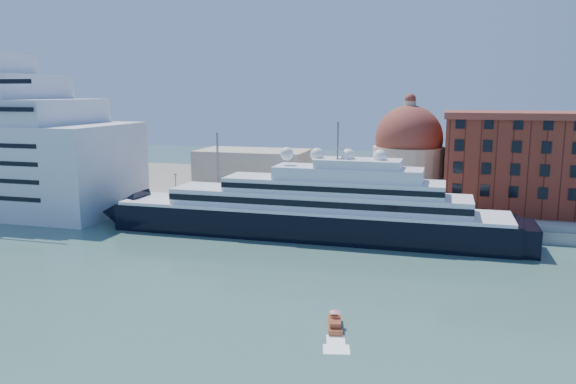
% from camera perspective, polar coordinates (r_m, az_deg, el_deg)
% --- Properties ---
extents(ground, '(400.00, 400.00, 0.00)m').
position_cam_1_polar(ground, '(97.72, -3.60, -7.60)').
color(ground, '#325750').
rests_on(ground, ground).
extents(quay, '(180.00, 10.00, 2.50)m').
position_cam_1_polar(quay, '(128.85, 1.38, -2.65)').
color(quay, gray).
rests_on(quay, ground).
extents(land, '(260.00, 72.00, 2.00)m').
position_cam_1_polar(land, '(168.19, 4.84, 0.25)').
color(land, slate).
rests_on(land, ground).
extents(quay_fence, '(180.00, 0.10, 1.20)m').
position_cam_1_polar(quay_fence, '(124.20, 0.87, -2.26)').
color(quay_fence, slate).
rests_on(quay_fence, quay).
extents(superyacht, '(93.37, 12.94, 27.90)m').
position_cam_1_polar(superyacht, '(117.36, 0.68, -2.13)').
color(superyacht, black).
rests_on(superyacht, ground).
extents(service_barge, '(11.17, 3.85, 2.50)m').
position_cam_1_polar(service_barge, '(141.94, -22.56, -2.46)').
color(service_barge, white).
rests_on(service_barge, ground).
extents(water_taxi, '(2.81, 5.43, 2.46)m').
position_cam_1_polar(water_taxi, '(73.55, 4.80, -13.24)').
color(water_taxi, brown).
rests_on(water_taxi, ground).
extents(warehouse, '(43.00, 19.00, 23.25)m').
position_cam_1_polar(warehouse, '(142.27, 24.10, 2.81)').
color(warehouse, maroon).
rests_on(warehouse, land).
extents(church, '(66.00, 18.00, 25.50)m').
position_cam_1_polar(church, '(148.77, 6.05, 2.80)').
color(church, beige).
rests_on(church, land).
extents(lamp_posts, '(120.80, 2.40, 18.00)m').
position_cam_1_polar(lamp_posts, '(129.28, -4.24, 1.25)').
color(lamp_posts, slate).
rests_on(lamp_posts, quay).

